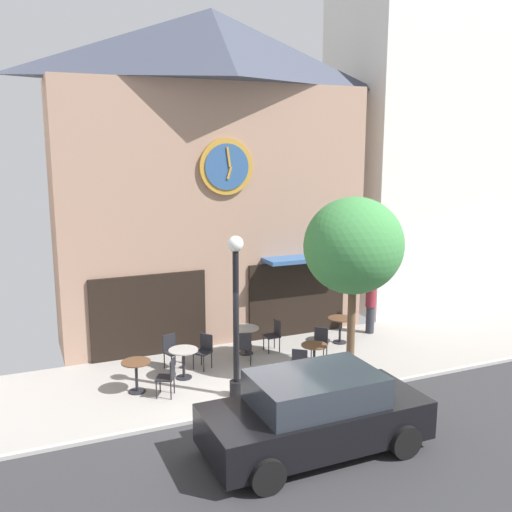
% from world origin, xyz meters
% --- Properties ---
extents(ground_plane, '(27.88, 9.47, 0.13)m').
position_xyz_m(ground_plane, '(0.00, -0.39, -0.02)').
color(ground_plane, gray).
extents(clock_building, '(9.17, 3.30, 9.56)m').
position_xyz_m(clock_building, '(0.92, 5.37, 4.94)').
color(clock_building, '#9E7A66').
rests_on(clock_building, ground_plane).
extents(neighbor_building_right, '(6.21, 3.96, 13.79)m').
position_xyz_m(neighbor_building_right, '(9.28, 6.32, 6.89)').
color(neighbor_building_right, silver).
rests_on(neighbor_building_right, ground_plane).
extents(street_lamp, '(0.36, 0.36, 3.79)m').
position_xyz_m(street_lamp, '(-0.13, 0.89, 1.93)').
color(street_lamp, black).
rests_on(street_lamp, ground_plane).
extents(street_tree, '(2.50, 2.25, 4.56)m').
position_xyz_m(street_tree, '(2.91, 0.79, 3.36)').
color(street_tree, brown).
rests_on(street_tree, ground_plane).
extents(cafe_table_near_curb, '(0.69, 0.69, 0.76)m').
position_xyz_m(cafe_table_near_curb, '(-2.23, 2.01, 0.54)').
color(cafe_table_near_curb, black).
rests_on(cafe_table_near_curb, ground_plane).
extents(cafe_table_center_right, '(0.74, 0.74, 0.75)m').
position_xyz_m(cafe_table_center_right, '(-0.97, 2.37, 0.54)').
color(cafe_table_center_right, black).
rests_on(cafe_table_center_right, ground_plane).
extents(cafe_table_center, '(0.73, 0.73, 0.76)m').
position_xyz_m(cafe_table_center, '(1.12, 3.35, 0.55)').
color(cafe_table_center, black).
rests_on(cafe_table_center, ground_plane).
extents(cafe_table_near_door, '(0.68, 0.68, 0.72)m').
position_xyz_m(cafe_table_near_door, '(2.26, 1.48, 0.50)').
color(cafe_table_near_door, black).
rests_on(cafe_table_near_door, ground_plane).
extents(cafe_table_leftmost, '(0.73, 0.73, 0.77)m').
position_xyz_m(cafe_table_leftmost, '(4.02, 3.10, 0.55)').
color(cafe_table_leftmost, black).
rests_on(cafe_table_leftmost, ground_plane).
extents(cafe_chair_facing_street, '(0.56, 0.56, 0.90)m').
position_xyz_m(cafe_chair_facing_street, '(1.58, 0.95, 0.53)').
color(cafe_chair_facing_street, black).
rests_on(cafe_chair_facing_street, ground_plane).
extents(cafe_chair_curbside, '(0.56, 0.56, 0.90)m').
position_xyz_m(cafe_chair_curbside, '(-0.28, 2.82, 0.53)').
color(cafe_chair_curbside, black).
rests_on(cafe_chair_curbside, ground_plane).
extents(cafe_chair_near_tree, '(0.54, 0.54, 0.90)m').
position_xyz_m(cafe_chair_near_tree, '(-1.59, 1.48, 0.53)').
color(cafe_chair_near_tree, black).
rests_on(cafe_chair_near_tree, ground_plane).
extents(cafe_chair_left_end, '(0.40, 0.40, 0.90)m').
position_xyz_m(cafe_chair_left_end, '(1.94, 3.24, 0.53)').
color(cafe_chair_left_end, black).
rests_on(cafe_chair_left_end, ground_plane).
extents(cafe_chair_near_lamp, '(0.57, 0.57, 0.90)m').
position_xyz_m(cafe_chair_near_lamp, '(2.78, 2.10, 0.53)').
color(cafe_chair_near_lamp, black).
rests_on(cafe_chair_near_lamp, ground_plane).
extents(cafe_chair_right_end, '(0.51, 0.51, 0.90)m').
position_xyz_m(cafe_chair_right_end, '(-1.08, 3.15, 0.53)').
color(cafe_chair_right_end, black).
rests_on(cafe_chair_right_end, ground_plane).
extents(cafe_chair_facing_wall, '(0.52, 0.52, 0.90)m').
position_xyz_m(cafe_chair_facing_wall, '(0.78, 2.63, 0.53)').
color(cafe_chair_facing_wall, black).
rests_on(cafe_chair_facing_wall, ground_plane).
extents(pedestrian_maroon, '(0.39, 0.39, 1.67)m').
position_xyz_m(pedestrian_maroon, '(5.37, 3.52, 0.86)').
color(pedestrian_maroon, '#2D2D38').
rests_on(pedestrian_maroon, ground_plane).
extents(parked_car_black, '(4.32, 2.05, 1.55)m').
position_xyz_m(parked_car_black, '(0.38, -1.97, 0.76)').
color(parked_car_black, black).
rests_on(parked_car_black, ground_plane).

